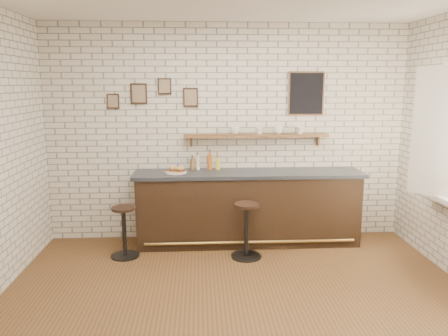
{
  "coord_description": "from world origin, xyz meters",
  "views": [
    {
      "loc": [
        -0.39,
        -4.07,
        2.19
      ],
      "look_at": [
        -0.1,
        0.9,
        1.22
      ],
      "focal_mm": 35.0,
      "sensor_mm": 36.0,
      "label": 1
    }
  ],
  "objects": [
    {
      "name": "bitters_bottle_white",
      "position": [
        -0.41,
        1.88,
        1.1
      ],
      "size": [
        0.06,
        0.06,
        0.23
      ],
      "color": "silver",
      "rests_on": "bar_counter"
    },
    {
      "name": "shelf_cup_c",
      "position": [
        0.71,
        1.9,
        1.55
      ],
      "size": [
        0.19,
        0.19,
        0.11
      ],
      "primitive_type": "imported",
      "rotation": [
        0.0,
        0.0,
        0.97
      ],
      "color": "white",
      "rests_on": "wall_shelf"
    },
    {
      "name": "ciabatta_sandwich",
      "position": [
        -0.69,
        1.68,
        1.06
      ],
      "size": [
        0.23,
        0.15,
        0.07
      ],
      "color": "#DDAB5B",
      "rests_on": "sandwich_plate"
    },
    {
      "name": "bar_stool_right",
      "position": [
        0.2,
        1.18,
        0.38
      ],
      "size": [
        0.39,
        0.39,
        0.71
      ],
      "color": "black",
      "rests_on": "ground"
    },
    {
      "name": "sandwich_plate",
      "position": [
        -0.7,
        1.68,
        1.02
      ],
      "size": [
        0.28,
        0.28,
        0.01
      ],
      "primitive_type": "cylinder",
      "color": "white",
      "rests_on": "bar_counter"
    },
    {
      "name": "ground",
      "position": [
        0.0,
        0.0,
        0.0
      ],
      "size": [
        5.0,
        5.0,
        0.0
      ],
      "primitive_type": "plane",
      "color": "brown",
      "rests_on": "ground"
    },
    {
      "name": "bar_stool_left",
      "position": [
        -1.36,
        1.29,
        0.35
      ],
      "size": [
        0.37,
        0.37,
        0.66
      ],
      "color": "black",
      "rests_on": "ground"
    },
    {
      "name": "bitters_bottle_brown",
      "position": [
        -0.49,
        1.88,
        1.09
      ],
      "size": [
        0.06,
        0.06,
        0.2
      ],
      "color": "brown",
      "rests_on": "bar_counter"
    },
    {
      "name": "bar_counter",
      "position": [
        0.28,
        1.7,
        0.51
      ],
      "size": [
        3.1,
        0.65,
        1.01
      ],
      "color": "black",
      "rests_on": "ground"
    },
    {
      "name": "shelf_cup_d",
      "position": [
        1.01,
        1.9,
        1.55
      ],
      "size": [
        0.13,
        0.13,
        0.1
      ],
      "primitive_type": "imported",
      "rotation": [
        0.0,
        0.0,
        0.15
      ],
      "color": "white",
      "rests_on": "wall_shelf"
    },
    {
      "name": "back_wall_decor",
      "position": [
        0.23,
        1.98,
        2.05
      ],
      "size": [
        2.96,
        0.02,
        0.56
      ],
      "color": "black",
      "rests_on": "ground"
    },
    {
      "name": "wall_shelf",
      "position": [
        0.4,
        1.9,
        1.48
      ],
      "size": [
        2.0,
        0.18,
        0.18
      ],
      "color": "brown",
      "rests_on": "ground"
    },
    {
      "name": "shelf_cup_a",
      "position": [
        0.11,
        1.9,
        1.55
      ],
      "size": [
        0.14,
        0.14,
        0.1
      ],
      "primitive_type": "imported",
      "rotation": [
        0.0,
        0.0,
        -0.08
      ],
      "color": "white",
      "rests_on": "wall_shelf"
    },
    {
      "name": "potato_chips",
      "position": [
        -0.72,
        1.68,
        1.02
      ],
      "size": [
        0.27,
        0.17,
        0.0
      ],
      "color": "gold",
      "rests_on": "sandwich_plate"
    },
    {
      "name": "condiment_bottle_yellow",
      "position": [
        -0.13,
        1.88,
        1.09
      ],
      "size": [
        0.06,
        0.06,
        0.19
      ],
      "color": "yellow",
      "rests_on": "bar_counter"
    },
    {
      "name": "bitters_bottle_amber",
      "position": [
        -0.25,
        1.88,
        1.12
      ],
      "size": [
        0.07,
        0.07,
        0.27
      ],
      "color": "#9D5119",
      "rests_on": "bar_counter"
    },
    {
      "name": "shelf_cup_b",
      "position": [
        0.44,
        1.9,
        1.55
      ],
      "size": [
        0.14,
        0.14,
        0.09
      ],
      "primitive_type": "imported",
      "rotation": [
        0.0,
        0.0,
        0.71
      ],
      "color": "white",
      "rests_on": "wall_shelf"
    }
  ]
}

